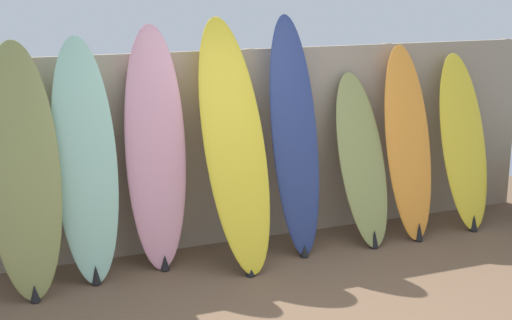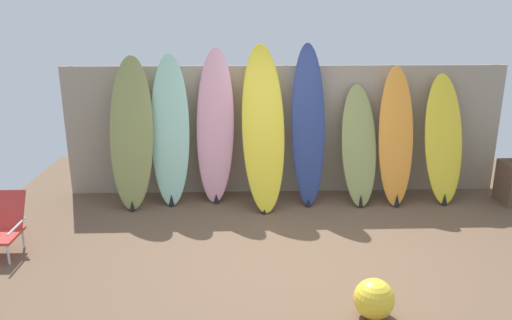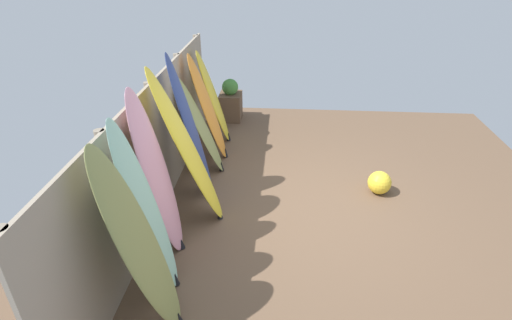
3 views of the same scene
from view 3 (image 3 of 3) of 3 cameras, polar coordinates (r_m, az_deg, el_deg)
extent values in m
plane|color=brown|center=(5.76, 6.88, -6.83)|extent=(7.68, 7.68, 0.00)
cube|color=gray|center=(5.53, -13.70, 1.82)|extent=(6.08, 0.04, 1.80)
cylinder|color=gray|center=(4.39, -19.48, -6.70)|extent=(0.10, 0.10, 1.80)
cylinder|color=gray|center=(5.54, -14.10, 1.83)|extent=(0.10, 0.10, 1.80)
cylinder|color=gray|center=(6.81, -10.62, 7.32)|extent=(0.10, 0.10, 1.80)
cylinder|color=gray|center=(8.13, -8.21, 11.04)|extent=(0.10, 0.10, 1.80)
ellipsoid|color=olive|center=(3.74, -16.38, -11.49)|extent=(0.57, 0.64, 1.97)
cone|color=black|center=(4.30, -10.97, -21.18)|extent=(0.08, 0.08, 0.13)
ellipsoid|color=#9ED6BC|center=(4.12, -15.43, -6.99)|extent=(0.51, 0.49, 1.98)
cone|color=black|center=(4.64, -11.40, -16.28)|extent=(0.08, 0.08, 0.16)
ellipsoid|color=pink|center=(4.59, -14.00, -2.27)|extent=(0.56, 0.53, 2.06)
cone|color=black|center=(5.08, -10.57, -11.63)|extent=(0.08, 0.08, 0.13)
ellipsoid|color=yellow|center=(5.05, -9.77, 1.57)|extent=(0.61, 0.90, 2.11)
cone|color=black|center=(5.50, -5.16, -7.78)|extent=(0.08, 0.08, 0.11)
ellipsoid|color=navy|center=(5.60, -9.29, 4.42)|extent=(0.46, 0.58, 2.12)
cone|color=black|center=(6.02, -6.31, -4.31)|extent=(0.08, 0.08, 0.10)
ellipsoid|color=olive|center=(6.32, -7.75, 4.72)|extent=(0.47, 0.67, 1.57)
cone|color=black|center=(6.58, -4.95, -0.82)|extent=(0.08, 0.08, 0.17)
ellipsoid|color=orange|center=(6.71, -6.89, 7.37)|extent=(0.51, 0.66, 1.81)
cone|color=black|center=(7.00, -4.37, 1.16)|extent=(0.08, 0.08, 0.18)
ellipsoid|color=yellow|center=(7.34, -6.10, 8.87)|extent=(0.53, 0.60, 1.71)
cone|color=black|center=(7.59, -3.93, 3.40)|extent=(0.08, 0.08, 0.16)
cube|color=brown|center=(8.51, -3.63, 7.66)|extent=(0.54, 0.45, 0.56)
sphere|color=#448338|center=(8.37, -3.72, 10.36)|extent=(0.34, 0.34, 0.34)
sphere|color=yellow|center=(6.24, 17.23, -3.10)|extent=(0.35, 0.35, 0.35)
camera|label=1|loc=(5.03, 63.72, 2.06)|focal=50.00mm
camera|label=2|loc=(6.59, 56.46, 9.26)|focal=35.00mm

